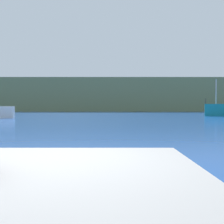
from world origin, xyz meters
TOP-DOWN VIEW (x-y plane):
  - hillside_backdrop at (0.00, 65.24)m, footprint 140.00×13.97m

SIDE VIEW (x-z plane):
  - hillside_backdrop at x=0.00m, z-range 0.00..7.06m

